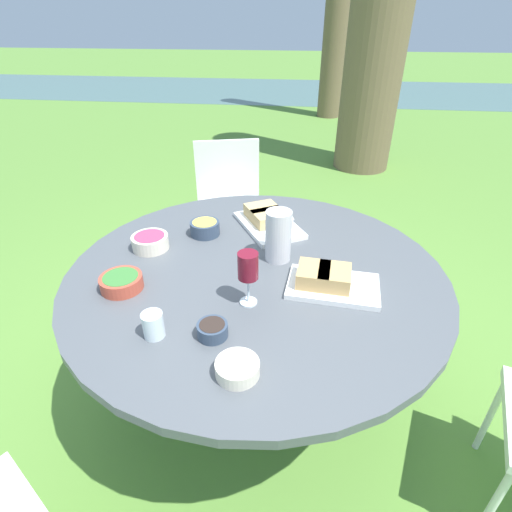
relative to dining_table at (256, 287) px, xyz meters
name	(u,v)px	position (x,y,z in m)	size (l,w,h in m)	color
ground_plane	(256,400)	(0.00, 0.00, -0.68)	(40.00, 40.00, 0.00)	#5B8C38
river_strip	(302,91)	(0.00, 8.84, -0.68)	(40.00, 3.60, 0.01)	#4C706B
dining_table	(256,287)	(0.00, 0.00, 0.00)	(1.45, 1.45, 0.77)	#4C4C51
chair_far_back	(230,198)	(-0.34, 1.23, -0.16)	(0.54, 0.52, 0.89)	silver
water_pitcher	(278,236)	(0.08, 0.09, 0.19)	(0.11, 0.10, 0.21)	silver
wine_glass	(247,268)	(0.00, -0.21, 0.23)	(0.07, 0.07, 0.20)	silver
platter_bread_main	(328,280)	(0.27, -0.09, 0.12)	(0.34, 0.23, 0.08)	white
platter_charcuterie	(267,219)	(0.00, 0.38, 0.12)	(0.36, 0.41, 0.07)	white
bowl_fries	(205,227)	(-0.26, 0.25, 0.12)	(0.13, 0.13, 0.06)	#334256
bowl_salad	(121,282)	(-0.46, -0.18, 0.11)	(0.15, 0.15, 0.05)	#B74733
bowl_olives	(212,329)	(-0.09, -0.38, 0.11)	(0.10, 0.10, 0.05)	#334256
bowl_dip_red	(150,241)	(-0.46, 0.10, 0.12)	(0.15, 0.15, 0.06)	beige
bowl_dip_cream	(237,368)	(0.01, -0.52, 0.11)	(0.12, 0.12, 0.04)	beige
cup_water_near	(153,325)	(-0.26, -0.40, 0.13)	(0.07, 0.07, 0.08)	silver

